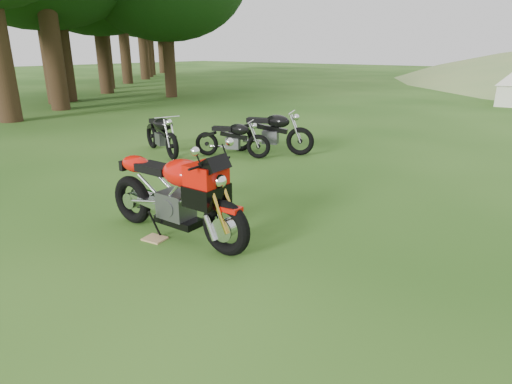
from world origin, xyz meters
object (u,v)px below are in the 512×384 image
Objects in this scene: plywood_board at (155,239)px; vintage_moto_b at (270,131)px; vintage_moto_a at (232,138)px; vintage_moto_d at (161,133)px; sport_motorcycle at (174,188)px.

vintage_moto_b is at bearing 109.11° from plywood_board.
plywood_board is at bearing -92.17° from vintage_moto_b.
vintage_moto_a is 1.67m from vintage_moto_d.
vintage_moto_a is at bearing 119.29° from sport_motorcycle.
sport_motorcycle is at bearing -82.99° from vintage_moto_a.
sport_motorcycle is 4.75m from vintage_moto_d.
sport_motorcycle reaches higher than vintage_moto_a.
sport_motorcycle is 1.33× the size of vintage_moto_a.
sport_motorcycle is 4.33m from vintage_moto_a.
vintage_moto_d is at bearing 138.40° from plywood_board.
plywood_board is at bearing -20.84° from vintage_moto_d.
sport_motorcycle is 1.12× the size of vintage_moto_b.
vintage_moto_d reaches higher than plywood_board.
sport_motorcycle is at bearing 55.05° from plywood_board.
plywood_board is 4.46m from vintage_moto_a.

